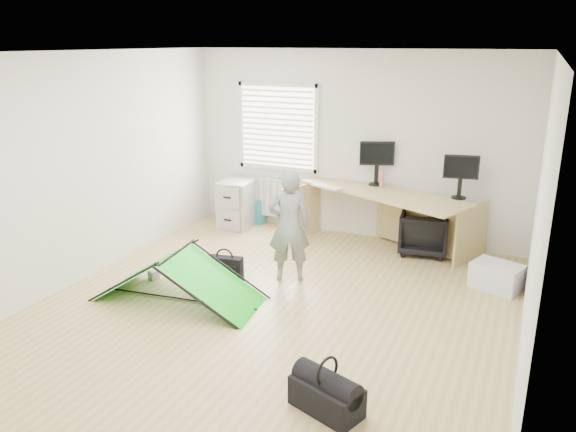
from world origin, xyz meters
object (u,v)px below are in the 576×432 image
at_px(thermos, 382,179).
at_px(kite, 179,276).
at_px(storage_crate, 497,276).
at_px(laptop_bag, 225,270).
at_px(monitor_right, 460,183).
at_px(duffel_bag, 326,397).
at_px(monitor_left, 377,169).
at_px(office_chair, 424,232).
at_px(filing_cabinet, 238,203).
at_px(desk, 381,220).
at_px(person, 289,226).

bearing_deg(thermos, kite, -119.09).
height_order(storage_crate, laptop_bag, laptop_bag).
height_order(monitor_right, kite, monitor_right).
relative_size(monitor_right, thermos, 1.96).
distance_m(monitor_right, laptop_bag, 3.22).
height_order(thermos, duffel_bag, thermos).
bearing_deg(monitor_right, monitor_left, 157.42).
bearing_deg(office_chair, storage_crate, 133.72).
height_order(monitor_right, office_chair, monitor_right).
distance_m(office_chair, duffel_bag, 3.80).
bearing_deg(duffel_bag, thermos, 119.52).
bearing_deg(monitor_left, filing_cabinet, 164.78).
bearing_deg(filing_cabinet, office_chair, -4.87).
distance_m(filing_cabinet, storage_crate, 4.01).
relative_size(office_chair, duffel_bag, 1.13).
xyz_separation_m(thermos, office_chair, (0.67, -0.18, -0.65)).
relative_size(thermos, duffel_bag, 0.39).
distance_m(kite, duffel_bag, 2.51).
distance_m(desk, duffel_bag, 3.79).
bearing_deg(office_chair, monitor_right, 170.24).
distance_m(person, storage_crate, 2.52).
bearing_deg(office_chair, filing_cabinet, -8.03).
xyz_separation_m(monitor_left, person, (-0.56, -1.81, -0.37)).
relative_size(person, duffel_bag, 2.41).
relative_size(kite, storage_crate, 3.41).
relative_size(office_chair, person, 0.47).
height_order(office_chair, storage_crate, office_chair).
relative_size(monitor_left, monitor_right, 1.09).
height_order(monitor_left, duffel_bag, monitor_left).
bearing_deg(kite, monitor_left, 56.11).
height_order(filing_cabinet, kite, filing_cabinet).
bearing_deg(desk, filing_cabinet, -157.68).
relative_size(thermos, office_chair, 0.35).
relative_size(filing_cabinet, storage_crate, 1.35).
distance_m(laptop_bag, duffel_bag, 2.70).
relative_size(person, laptop_bag, 3.16).
distance_m(desk, thermos, 0.59).
distance_m(monitor_right, duffel_bag, 3.92).
xyz_separation_m(desk, laptop_bag, (-1.41, -1.91, -0.25)).
xyz_separation_m(monitor_left, thermos, (0.10, -0.06, -0.12)).
distance_m(thermos, person, 1.88).
xyz_separation_m(office_chair, duffel_bag, (-0.01, -3.80, -0.17)).
bearing_deg(desk, person, -91.98).
distance_m(desk, storage_crate, 1.79).
distance_m(office_chair, storage_crate, 1.31).
xyz_separation_m(monitor_right, kite, (-2.63, -2.59, -0.75)).
bearing_deg(thermos, monitor_left, 148.01).
relative_size(thermos, storage_crate, 0.41).
relative_size(monitor_left, kite, 0.26).
height_order(desk, office_chair, desk).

